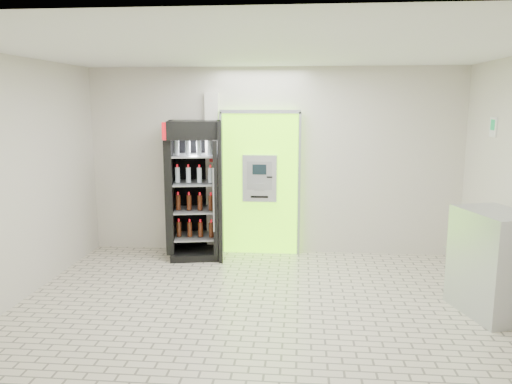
# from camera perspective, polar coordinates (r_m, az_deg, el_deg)

# --- Properties ---
(ground) EXTENTS (6.00, 6.00, 0.00)m
(ground) POSITION_cam_1_polar(r_m,az_deg,el_deg) (6.05, 0.47, -13.62)
(ground) COLOR beige
(ground) RESTS_ON ground
(room_shell) EXTENTS (6.00, 6.00, 6.00)m
(room_shell) POSITION_cam_1_polar(r_m,az_deg,el_deg) (5.57, 0.49, 4.00)
(room_shell) COLOR beige
(room_shell) RESTS_ON ground
(atm_assembly) EXTENTS (1.30, 0.24, 2.33)m
(atm_assembly) POSITION_cam_1_polar(r_m,az_deg,el_deg) (8.06, 0.49, 1.13)
(atm_assembly) COLOR #75E70F
(atm_assembly) RESTS_ON ground
(pillar) EXTENTS (0.22, 0.11, 2.60)m
(pillar) POSITION_cam_1_polar(r_m,az_deg,el_deg) (8.17, -4.95, 2.13)
(pillar) COLOR silver
(pillar) RESTS_ON ground
(beverage_cooler) EXTENTS (0.93, 0.88, 2.17)m
(beverage_cooler) POSITION_cam_1_polar(r_m,az_deg,el_deg) (7.96, -6.87, -0.02)
(beverage_cooler) COLOR black
(beverage_cooler) RESTS_ON ground
(steel_cabinet) EXTENTS (0.87, 1.06, 1.23)m
(steel_cabinet) POSITION_cam_1_polar(r_m,az_deg,el_deg) (6.43, 25.45, -7.35)
(steel_cabinet) COLOR #AFB2B7
(steel_cabinet) RESTS_ON ground
(exit_sign) EXTENTS (0.02, 0.22, 0.26)m
(exit_sign) POSITION_cam_1_polar(r_m,az_deg,el_deg) (7.37, 25.49, 6.72)
(exit_sign) COLOR white
(exit_sign) RESTS_ON room_shell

